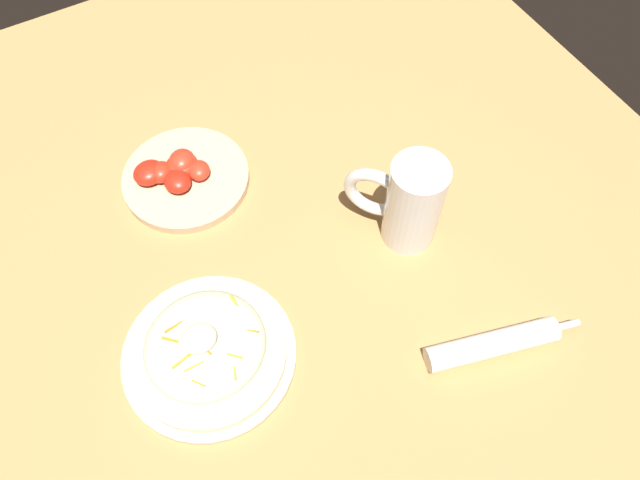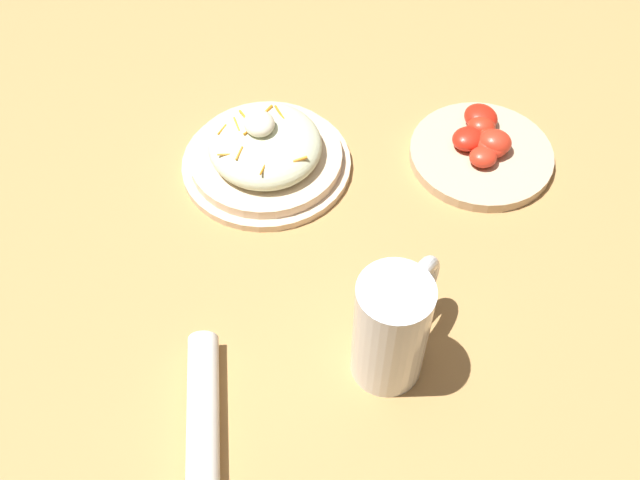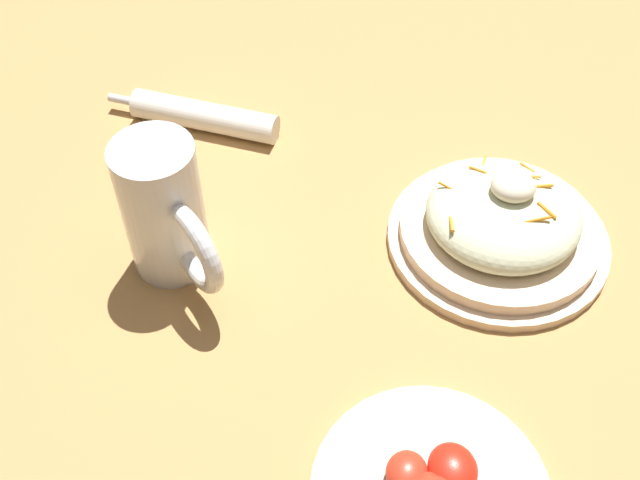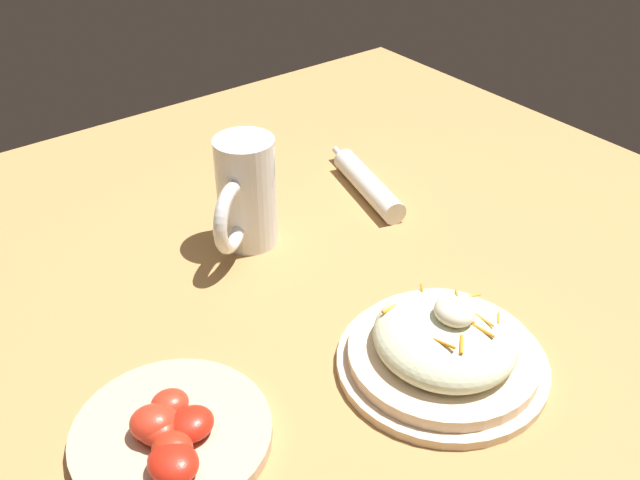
% 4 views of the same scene
% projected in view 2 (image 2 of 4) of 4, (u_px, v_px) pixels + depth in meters
% --- Properties ---
extents(ground_plane, '(1.43, 1.43, 0.00)m').
position_uv_depth(ground_plane, '(348.00, 208.00, 0.99)').
color(ground_plane, '#B2844C').
extents(salad_plate, '(0.24, 0.24, 0.09)m').
position_uv_depth(salad_plate, '(266.00, 152.00, 1.02)').
color(salad_plate, beige).
rests_on(salad_plate, ground_plane).
extents(beer_mug, '(0.11, 0.13, 0.16)m').
position_uv_depth(beer_mug, '(392.00, 331.00, 0.80)').
color(beer_mug, white).
rests_on(beer_mug, ground_plane).
extents(napkin_roll, '(0.22, 0.08, 0.04)m').
position_uv_depth(napkin_roll, '(203.00, 414.00, 0.80)').
color(napkin_roll, white).
rests_on(napkin_roll, ground_plane).
extents(tomato_plate, '(0.20, 0.20, 0.05)m').
position_uv_depth(tomato_plate, '(482.00, 149.00, 1.04)').
color(tomato_plate, '#D1B28E').
rests_on(tomato_plate, ground_plane).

